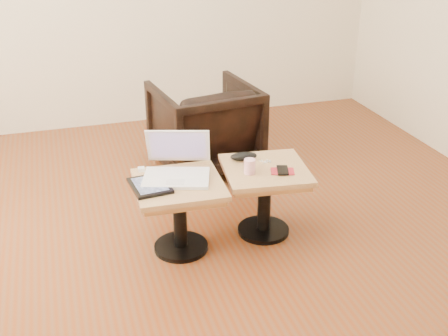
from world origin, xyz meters
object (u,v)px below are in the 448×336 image
object	(u,v)px
striped_cup	(250,166)
side_table_right	(265,184)
side_table_left	(179,199)
armchair	(205,126)
laptop	(177,167)

from	to	relation	value
striped_cup	side_table_right	bearing A→B (deg)	20.08
side_table_left	armchair	xyz separation A→B (m)	(0.44, 1.07, -0.00)
laptop	striped_cup	xyz separation A→B (m)	(0.40, -0.10, -0.01)
side_table_left	armchair	size ratio (longest dim) A/B	0.70
side_table_right	laptop	size ratio (longest dim) A/B	1.18
laptop	armchair	distance (m)	1.08
side_table_right	striped_cup	size ratio (longest dim) A/B	6.31
striped_cup	armchair	world-z (taller)	armchair
laptop	armchair	bearing A→B (deg)	83.93
side_table_left	side_table_right	xyz separation A→B (m)	(0.53, 0.03, 0.00)
laptop	striped_cup	world-z (taller)	laptop
striped_cup	side_table_left	bearing A→B (deg)	178.91
armchair	side_table_right	bearing A→B (deg)	87.32
armchair	side_table_left	bearing A→B (deg)	59.94
laptop	striped_cup	bearing A→B (deg)	4.22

